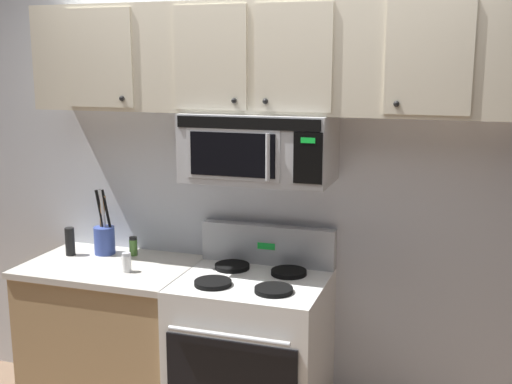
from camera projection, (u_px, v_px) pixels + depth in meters
The scene contains 9 objects.
back_wall at pixel (273, 182), 3.56m from camera, with size 5.20×0.10×2.70m, color silver.
stove_range at pixel (252, 357), 3.40m from camera, with size 0.76×0.69×1.12m.
over_range_microwave at pixel (259, 147), 3.28m from camera, with size 0.76×0.43×0.35m.
upper_cabinets at pixel (261, 58), 3.22m from camera, with size 2.50×0.36×0.55m.
counter_segment at pixel (114, 338), 3.66m from camera, with size 0.93×0.65×0.90m.
utensil_crock_blue at pixel (104, 237), 3.73m from camera, with size 0.12×0.12×0.40m.
salt_shaker at pixel (127, 263), 3.42m from camera, with size 0.05×0.05×0.11m.
pepper_mill at pixel (70, 241), 3.71m from camera, with size 0.05×0.05×0.16m, color black.
spice_jar at pixel (133, 246), 3.71m from camera, with size 0.05×0.05×0.11m.
Camera 1 is at (1.00, -2.56, 2.01)m, focal length 44.85 mm.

